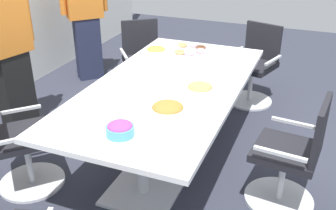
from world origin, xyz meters
TOP-DOWN VIEW (x-y plane):
  - ground_plane at (0.00, 0.00)m, footprint 10.00×10.00m
  - conference_table at (0.00, 0.00)m, footprint 2.40×1.20m
  - office_chair_0 at (-0.82, 0.96)m, footprint 0.76×0.76m
  - office_chair_2 at (-0.23, -1.09)m, footprint 0.59×0.59m
  - office_chair_3 at (1.54, -0.47)m, footprint 0.68×0.68m
  - office_chair_4 at (1.19, 0.79)m, footprint 0.76×0.76m
  - person_standing_2 at (-0.03, 1.66)m, footprint 0.61×0.32m
  - person_standing_3 at (1.44, 1.73)m, footprint 0.50×0.48m
  - snack_bowl_cookies at (-0.12, -0.32)m, footprint 0.23×0.23m
  - snack_bowl_candy_mix at (-0.90, -0.02)m, footprint 0.19×0.19m
  - snack_bowl_chips_yellow at (0.62, 0.38)m, footprint 0.21×0.21m
  - snack_bowl_pretzels at (-0.56, -0.22)m, footprint 0.26×0.26m
  - donut_platter at (0.88, 0.12)m, footprint 0.38×0.38m
  - plate_stack at (0.44, -0.13)m, footprint 0.19×0.19m
  - napkin_pile at (-0.24, 0.05)m, footprint 0.20×0.20m

SIDE VIEW (x-z plane):
  - ground_plane at x=0.00m, z-range -0.01..0.00m
  - office_chair_0 at x=-0.82m, z-range -0.05..0.86m
  - office_chair_2 at x=-0.23m, z-range -0.05..0.86m
  - office_chair_3 at x=1.54m, z-range -0.05..0.86m
  - office_chair_4 at x=1.19m, z-range -0.05..0.86m
  - conference_table at x=0.00m, z-range 0.25..1.00m
  - donut_platter at x=0.88m, z-range 0.75..0.79m
  - plate_stack at x=0.44m, z-range 0.75..0.79m
  - napkin_pile at x=-0.24m, z-range 0.75..0.82m
  - snack_bowl_candy_mix at x=-0.90m, z-range 0.75..0.85m
  - snack_bowl_chips_yellow at x=0.62m, z-range 0.75..0.85m
  - snack_bowl_cookies at x=-0.12m, z-range 0.75..0.85m
  - snack_bowl_pretzels at x=-0.56m, z-range 0.75..0.86m
  - person_standing_2 at x=-0.03m, z-range 0.04..1.76m
  - person_standing_3 at x=1.44m, z-range 0.04..1.77m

